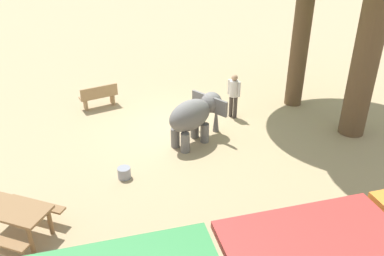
# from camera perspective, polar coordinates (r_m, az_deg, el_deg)

# --- Properties ---
(ground_plane) EXTENTS (60.00, 60.00, 0.00)m
(ground_plane) POSITION_cam_1_polar(r_m,az_deg,el_deg) (13.50, -1.97, -0.04)
(ground_plane) COLOR tan
(elephant) EXTENTS (2.07, 1.84, 1.49)m
(elephant) POSITION_cam_1_polar(r_m,az_deg,el_deg) (12.25, 0.45, 1.92)
(elephant) COLOR slate
(elephant) RESTS_ON ground_plane
(person_handler) EXTENTS (0.34, 0.43, 1.62)m
(person_handler) POSITION_cam_1_polar(r_m,az_deg,el_deg) (13.96, 6.06, 5.09)
(person_handler) COLOR #3F3833
(person_handler) RESTS_ON ground_plane
(wooden_bench) EXTENTS (1.46, 0.74, 0.88)m
(wooden_bench) POSITION_cam_1_polar(r_m,az_deg,el_deg) (15.25, -13.31, 4.55)
(wooden_bench) COLOR #9E7A51
(wooden_bench) RESTS_ON ground_plane
(picnic_table_near) EXTENTS (2.07, 2.07, 0.78)m
(picnic_table_near) POSITION_cam_1_polar(r_m,az_deg,el_deg) (9.61, -24.11, -11.52)
(picnic_table_near) COLOR olive
(picnic_table_near) RESTS_ON ground_plane
(feed_bucket) EXTENTS (0.36, 0.36, 0.32)m
(feed_bucket) POSITION_cam_1_polar(r_m,az_deg,el_deg) (11.05, -9.77, -6.41)
(feed_bucket) COLOR gray
(feed_bucket) RESTS_ON ground_plane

